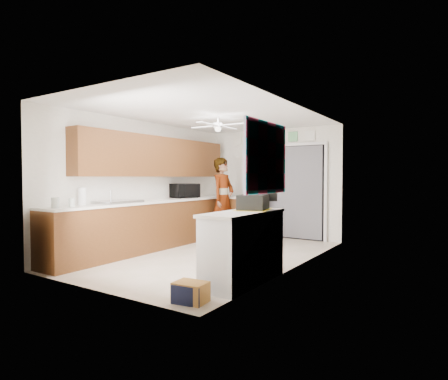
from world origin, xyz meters
The scene contains 39 objects.
floor centered at (0.00, 0.00, 0.00)m, with size 5.00×5.00×0.00m, color beige.
ceiling centered at (0.00, 0.00, 2.50)m, with size 5.00×5.00×0.00m, color white.
wall_back centered at (0.00, 2.50, 1.25)m, with size 3.20×3.20×0.00m, color white.
wall_front centered at (0.00, -2.50, 1.25)m, with size 3.20×3.20×0.00m, color white.
wall_left centered at (-1.60, 0.00, 1.25)m, with size 5.00×5.00×0.00m, color white.
wall_right centered at (1.60, 0.00, 1.25)m, with size 5.00×5.00×0.00m, color white.
left_base_cabinets centered at (-1.30, 0.00, 0.45)m, with size 0.60×4.80×0.90m, color brown.
left_countertop centered at (-1.29, 0.00, 0.92)m, with size 0.62×4.80×0.04m, color white.
upper_cabinets centered at (-1.44, 0.20, 1.80)m, with size 0.32×4.00×0.80m, color brown.
sink_basin centered at (-1.29, -1.00, 0.95)m, with size 0.50×0.76×0.06m, color silver.
faucet centered at (-1.48, -1.00, 1.05)m, with size 0.03×0.03×0.22m, color silver.
peninsula_base centered at (-0.50, 2.00, 0.45)m, with size 1.00×0.60×0.90m, color brown.
peninsula_top centered at (-0.50, 2.00, 0.92)m, with size 1.04×0.64×0.04m, color white.
back_opening_recess centered at (0.25, 2.47, 1.05)m, with size 2.00×0.06×2.10m, color black.
curtain_panel centered at (0.25, 2.43, 1.05)m, with size 1.90×0.03×2.05m, color slate.
door_trim_left centered at (-0.77, 2.44, 1.05)m, with size 0.06×0.04×2.10m, color white.
door_trim_right centered at (1.27, 2.44, 1.05)m, with size 0.06×0.04×2.10m, color white.
door_trim_head centered at (0.25, 2.44, 2.12)m, with size 2.10×0.04×0.06m, color white.
header_frame_1 centered at (-0.25, 2.47, 2.30)m, with size 0.22×0.02×0.22m, color #5194DA.
header_frame_2 centered at (0.10, 2.47, 2.30)m, with size 0.22×0.02×0.22m, color #BF475B.
header_frame_3 centered at (0.50, 2.47, 2.30)m, with size 0.22×0.02×0.22m, color #6ABB79.
header_frame_4 centered at (0.90, 2.47, 2.30)m, with size 0.22×0.02×0.22m, color white.
route66_sign centered at (-0.95, 2.47, 2.30)m, with size 0.22×0.02×0.26m, color silver.
right_counter_base centered at (1.35, -1.20, 0.45)m, with size 0.50×1.40×0.90m, color white.
right_counter_top centered at (1.34, -1.20, 0.92)m, with size 0.54×1.44×0.04m, color white.
abstract_painting centered at (1.58, -1.00, 1.65)m, with size 0.03×1.15×0.95m, color #FF5D97.
ceiling_fan centered at (0.00, 0.20, 2.32)m, with size 1.14×1.14×0.24m, color white.
microwave centered at (-1.33, 0.88, 1.10)m, with size 0.56×0.38×0.31m, color black.
jar_a centered at (-1.20, -2.25, 1.02)m, with size 0.11×0.11×0.16m, color silver.
jar_b centered at (-1.25, -1.94, 1.01)m, with size 0.09×0.09×0.13m, color silver.
paper_towel_roll centered at (-1.44, -1.62, 1.08)m, with size 0.13×0.13×0.28m, color white.
suitcase centered at (1.32, -0.88, 1.04)m, with size 0.36×0.48×0.21m, color black.
suitcase_rim centered at (1.32, -0.88, 0.93)m, with size 0.44×0.58×0.02m, color yellow.
suitcase_lid centered at (1.32, -0.59, 1.29)m, with size 0.42×0.03×0.50m, color black.
cardboard_box centered at (1.25, -2.20, 0.11)m, with size 0.36×0.27×0.23m, color gold.
navy_crate centered at (1.25, -2.20, 0.11)m, with size 0.34×0.29×0.21m, color #161B37.
cabinet_door_panel centered at (0.34, 0.81, 0.31)m, with size 0.42×0.03×0.63m, color brown.
man centered at (-0.73, 1.48, 0.91)m, with size 0.66×0.44×1.82m, color white.
dog centered at (-0.47, 0.65, 0.24)m, with size 0.26×0.60×0.47m, color black.
Camera 1 is at (3.81, -5.44, 1.39)m, focal length 30.00 mm.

